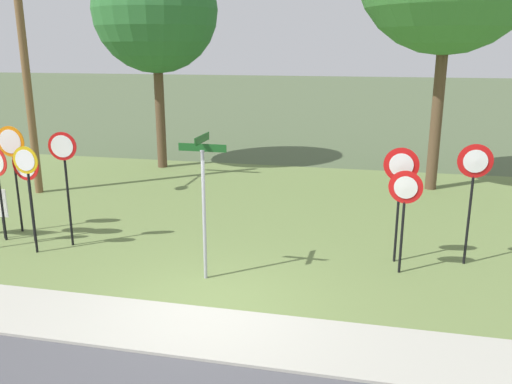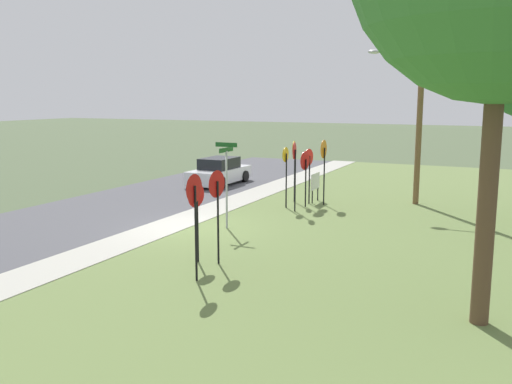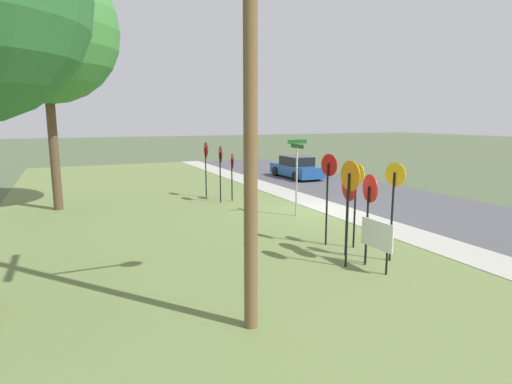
{
  "view_description": "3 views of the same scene",
  "coord_description": "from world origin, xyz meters",
  "px_view_note": "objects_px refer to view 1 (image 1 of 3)",
  "views": [
    {
      "loc": [
        2.72,
        -8.29,
        4.6
      ],
      "look_at": [
        0.13,
        3.27,
        1.35
      ],
      "focal_mm": 37.18,
      "sensor_mm": 36.0,
      "label": 1
    },
    {
      "loc": [
        16.14,
        10.05,
        4.48
      ],
      "look_at": [
        -1.13,
        2.02,
        1.26
      ],
      "focal_mm": 39.26,
      "sensor_mm": 36.0,
      "label": 2
    },
    {
      "loc": [
        -14.25,
        9.22,
        3.75
      ],
      "look_at": [
        -0.99,
        3.18,
        1.21
      ],
      "focal_mm": 29.4,
      "sensor_mm": 36.0,
      "label": 3
    }
  ],
  "objects_px": {
    "yield_sign_near_right": "(400,178)",
    "utility_pole": "(19,39)",
    "stop_sign_near_left": "(12,155)",
    "stop_sign_far_center": "(28,178)",
    "oak_tree_left": "(155,10)",
    "stop_sign_far_left": "(65,165)",
    "yield_sign_near_left": "(474,176)",
    "stop_sign_near_right": "(27,175)",
    "street_name_post": "(204,195)",
    "yield_sign_far_left": "(405,198)"
  },
  "relations": [
    {
      "from": "stop_sign_far_left",
      "to": "stop_sign_far_center",
      "type": "height_order",
      "value": "stop_sign_far_left"
    },
    {
      "from": "stop_sign_far_left",
      "to": "street_name_post",
      "type": "xyz_separation_m",
      "value": [
        3.67,
        -1.06,
        -0.19
      ]
    },
    {
      "from": "stop_sign_near_right",
      "to": "utility_pole",
      "type": "bearing_deg",
      "value": 131.67
    },
    {
      "from": "yield_sign_near_right",
      "to": "utility_pole",
      "type": "height_order",
      "value": "utility_pole"
    },
    {
      "from": "street_name_post",
      "to": "yield_sign_near_left",
      "type": "bearing_deg",
      "value": 20.57
    },
    {
      "from": "stop_sign_far_left",
      "to": "yield_sign_near_left",
      "type": "bearing_deg",
      "value": -3.83
    },
    {
      "from": "stop_sign_near_left",
      "to": "street_name_post",
      "type": "distance_m",
      "value": 5.71
    },
    {
      "from": "stop_sign_far_left",
      "to": "street_name_post",
      "type": "relative_size",
      "value": 0.92
    },
    {
      "from": "stop_sign_near_left",
      "to": "stop_sign_far_left",
      "type": "bearing_deg",
      "value": -18.6
    },
    {
      "from": "utility_pole",
      "to": "yield_sign_far_left",
      "type": "bearing_deg",
      "value": -19.09
    },
    {
      "from": "stop_sign_near_left",
      "to": "oak_tree_left",
      "type": "bearing_deg",
      "value": 85.47
    },
    {
      "from": "yield_sign_near_left",
      "to": "stop_sign_near_right",
      "type": "bearing_deg",
      "value": -174.3
    },
    {
      "from": "stop_sign_far_left",
      "to": "stop_sign_far_center",
      "type": "bearing_deg",
      "value": -142.1
    },
    {
      "from": "street_name_post",
      "to": "stop_sign_far_center",
      "type": "bearing_deg",
      "value": 174.26
    },
    {
      "from": "yield_sign_near_right",
      "to": "yield_sign_far_left",
      "type": "bearing_deg",
      "value": -75.44
    },
    {
      "from": "yield_sign_near_right",
      "to": "utility_pole",
      "type": "distance_m",
      "value": 11.94
    },
    {
      "from": "yield_sign_near_left",
      "to": "oak_tree_left",
      "type": "height_order",
      "value": "oak_tree_left"
    },
    {
      "from": "stop_sign_near_right",
      "to": "street_name_post",
      "type": "distance_m",
      "value": 4.85
    },
    {
      "from": "stop_sign_near_left",
      "to": "utility_pole",
      "type": "distance_m",
      "value": 4.74
    },
    {
      "from": "stop_sign_near_left",
      "to": "yield_sign_near_right",
      "type": "bearing_deg",
      "value": 0.16
    },
    {
      "from": "stop_sign_near_left",
      "to": "stop_sign_near_right",
      "type": "bearing_deg",
      "value": -36.31
    },
    {
      "from": "street_name_post",
      "to": "oak_tree_left",
      "type": "bearing_deg",
      "value": 117.52
    },
    {
      "from": "stop_sign_near_left",
      "to": "street_name_post",
      "type": "bearing_deg",
      "value": -17.06
    },
    {
      "from": "stop_sign_near_left",
      "to": "yield_sign_near_left",
      "type": "distance_m",
      "value": 10.73
    },
    {
      "from": "utility_pole",
      "to": "stop_sign_far_left",
      "type": "bearing_deg",
      "value": -47.1
    },
    {
      "from": "stop_sign_far_left",
      "to": "yield_sign_near_right",
      "type": "distance_m",
      "value": 7.48
    },
    {
      "from": "oak_tree_left",
      "to": "stop_sign_far_center",
      "type": "bearing_deg",
      "value": -85.98
    },
    {
      "from": "stop_sign_near_left",
      "to": "yield_sign_near_right",
      "type": "distance_m",
      "value": 9.25
    },
    {
      "from": "yield_sign_near_right",
      "to": "street_name_post",
      "type": "relative_size",
      "value": 0.86
    },
    {
      "from": "utility_pole",
      "to": "stop_sign_far_center",
      "type": "bearing_deg",
      "value": -55.57
    },
    {
      "from": "yield_sign_near_left",
      "to": "yield_sign_near_right",
      "type": "distance_m",
      "value": 1.5
    },
    {
      "from": "yield_sign_near_right",
      "to": "yield_sign_far_left",
      "type": "distance_m",
      "value": 0.66
    },
    {
      "from": "street_name_post",
      "to": "stop_sign_far_left",
      "type": "bearing_deg",
      "value": 164.44
    },
    {
      "from": "stop_sign_near_left",
      "to": "stop_sign_far_center",
      "type": "relative_size",
      "value": 1.1
    },
    {
      "from": "stop_sign_far_left",
      "to": "utility_pole",
      "type": "distance_m",
      "value": 6.07
    },
    {
      "from": "yield_sign_near_left",
      "to": "utility_pole",
      "type": "relative_size",
      "value": 0.3
    },
    {
      "from": "stop_sign_near_right",
      "to": "oak_tree_left",
      "type": "bearing_deg",
      "value": 98.75
    },
    {
      "from": "yield_sign_near_right",
      "to": "stop_sign_far_left",
      "type": "bearing_deg",
      "value": -168.52
    },
    {
      "from": "yield_sign_far_left",
      "to": "stop_sign_near_left",
      "type": "bearing_deg",
      "value": -174.3
    },
    {
      "from": "yield_sign_near_right",
      "to": "street_name_post",
      "type": "height_order",
      "value": "street_name_post"
    },
    {
      "from": "stop_sign_far_left",
      "to": "yield_sign_near_right",
      "type": "relative_size",
      "value": 1.07
    },
    {
      "from": "yield_sign_near_left",
      "to": "yield_sign_far_left",
      "type": "xyz_separation_m",
      "value": [
        -1.4,
        -0.79,
        -0.35
      ]
    },
    {
      "from": "yield_sign_far_left",
      "to": "utility_pole",
      "type": "distance_m",
      "value": 12.26
    },
    {
      "from": "oak_tree_left",
      "to": "yield_sign_far_left",
      "type": "bearing_deg",
      "value": -44.05
    },
    {
      "from": "stop_sign_far_center",
      "to": "oak_tree_left",
      "type": "bearing_deg",
      "value": 94.49
    },
    {
      "from": "yield_sign_near_right",
      "to": "utility_pole",
      "type": "bearing_deg",
      "value": 170.03
    },
    {
      "from": "yield_sign_far_left",
      "to": "oak_tree_left",
      "type": "xyz_separation_m",
      "value": [
        -8.73,
        8.44,
        4.23
      ]
    },
    {
      "from": "stop_sign_far_left",
      "to": "yield_sign_near_left",
      "type": "relative_size",
      "value": 1.03
    },
    {
      "from": "yield_sign_near_right",
      "to": "oak_tree_left",
      "type": "xyz_separation_m",
      "value": [
        -8.64,
        7.85,
        3.95
      ]
    },
    {
      "from": "stop_sign_far_left",
      "to": "yield_sign_far_left",
      "type": "xyz_separation_m",
      "value": [
        7.54,
        0.06,
        -0.33
      ]
    }
  ]
}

